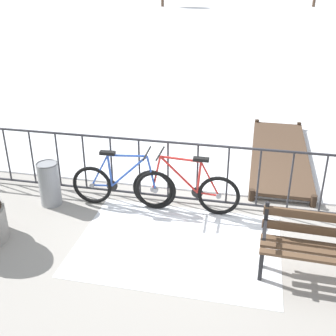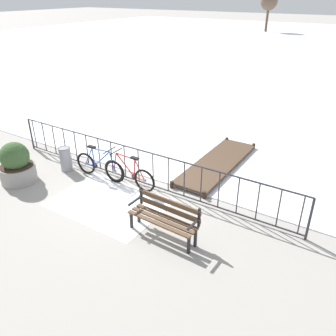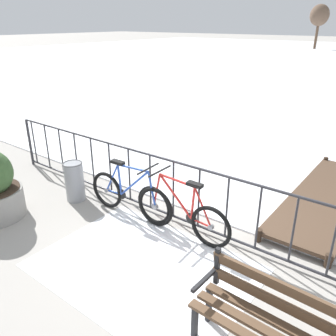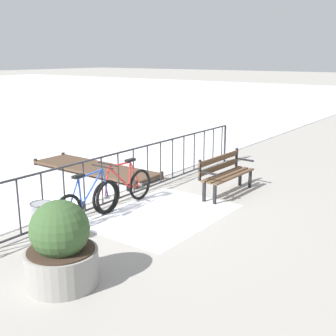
{
  "view_description": "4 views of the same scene",
  "coord_description": "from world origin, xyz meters",
  "px_view_note": "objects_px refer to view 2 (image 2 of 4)",
  "views": [
    {
      "loc": [
        0.81,
        -6.0,
        3.49
      ],
      "look_at": [
        -0.31,
        -0.78,
        0.98
      ],
      "focal_mm": 44.95,
      "sensor_mm": 36.0,
      "label": 1
    },
    {
      "loc": [
        5.16,
        -6.61,
        4.83
      ],
      "look_at": [
        0.86,
        0.14,
        0.67
      ],
      "focal_mm": 36.76,
      "sensor_mm": 36.0,
      "label": 2
    },
    {
      "loc": [
        2.44,
        -3.97,
        3.04
      ],
      "look_at": [
        -0.89,
        0.4,
        0.7
      ],
      "focal_mm": 36.91,
      "sensor_mm": 36.0,
      "label": 3
    },
    {
      "loc": [
        -6.33,
        -5.96,
        2.97
      ],
      "look_at": [
        0.8,
        -0.69,
        0.67
      ],
      "focal_mm": 46.17,
      "sensor_mm": 36.0,
      "label": 4
    }
  ],
  "objects_px": {
    "bicycle_second": "(129,175)",
    "trash_bin": "(66,159)",
    "planter_with_shrub": "(16,165)",
    "bicycle_near_railing": "(100,166)",
    "park_bench": "(165,215)"
  },
  "relations": [
    {
      "from": "planter_with_shrub",
      "to": "bicycle_second",
      "type": "bearing_deg",
      "value": 27.17
    },
    {
      "from": "bicycle_second",
      "to": "park_bench",
      "type": "xyz_separation_m",
      "value": [
        1.96,
        -1.24,
        0.14
      ]
    },
    {
      "from": "bicycle_second",
      "to": "trash_bin",
      "type": "height_order",
      "value": "bicycle_second"
    },
    {
      "from": "park_bench",
      "to": "bicycle_near_railing",
      "type": "bearing_deg",
      "value": 158.27
    },
    {
      "from": "bicycle_second",
      "to": "trash_bin",
      "type": "bearing_deg",
      "value": -173.64
    },
    {
      "from": "bicycle_near_railing",
      "to": "planter_with_shrub",
      "type": "relative_size",
      "value": 1.46
    },
    {
      "from": "bicycle_near_railing",
      "to": "trash_bin",
      "type": "distance_m",
      "value": 1.2
    },
    {
      "from": "bicycle_second",
      "to": "park_bench",
      "type": "relative_size",
      "value": 1.06
    },
    {
      "from": "bicycle_near_railing",
      "to": "trash_bin",
      "type": "height_order",
      "value": "bicycle_near_railing"
    },
    {
      "from": "bicycle_second",
      "to": "planter_with_shrub",
      "type": "distance_m",
      "value": 3.16
    },
    {
      "from": "planter_with_shrub",
      "to": "trash_bin",
      "type": "xyz_separation_m",
      "value": [
        0.62,
        1.2,
        -0.15
      ]
    },
    {
      "from": "bicycle_near_railing",
      "to": "planter_with_shrub",
      "type": "height_order",
      "value": "planter_with_shrub"
    },
    {
      "from": "bicycle_second",
      "to": "trash_bin",
      "type": "distance_m",
      "value": 2.21
    },
    {
      "from": "trash_bin",
      "to": "park_bench",
      "type": "bearing_deg",
      "value": -13.43
    },
    {
      "from": "bicycle_near_railing",
      "to": "park_bench",
      "type": "distance_m",
      "value": 3.2
    }
  ]
}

